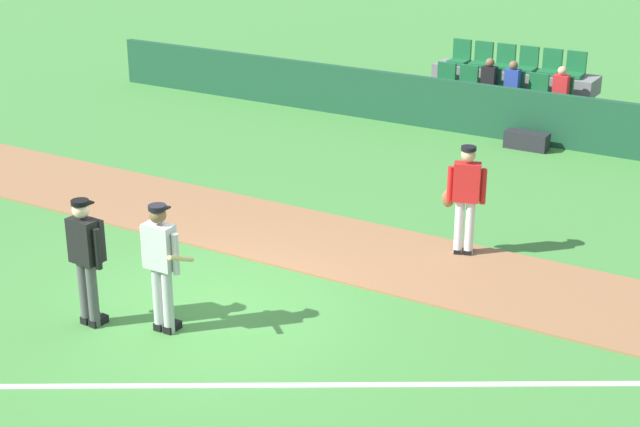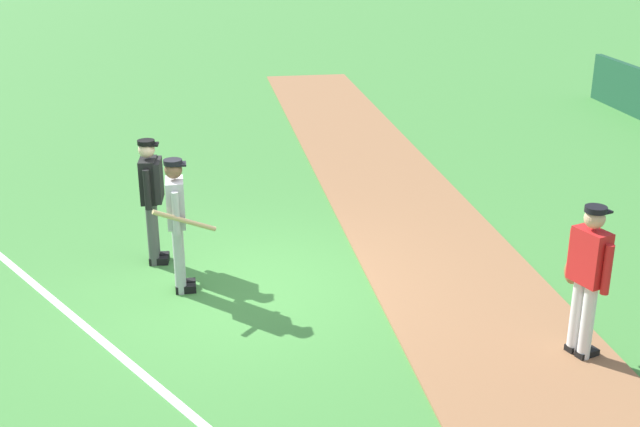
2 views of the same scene
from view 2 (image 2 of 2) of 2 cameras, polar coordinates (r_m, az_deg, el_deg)
ground_plane at (r=10.57m, az=-5.53°, el=-5.36°), size 80.00×80.00×0.00m
infield_dirt_path at (r=11.06m, az=9.27°, el=-4.24°), size 28.00×2.30×0.03m
batter_grey_jersey at (r=10.29m, az=-10.02°, el=-0.48°), size 0.70×0.78×1.76m
umpire_home_plate at (r=11.19m, az=-11.77°, el=1.33°), size 0.59×0.32×1.76m
runner_red_jersey at (r=9.08m, az=18.26°, el=-4.23°), size 0.67×0.39×1.76m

